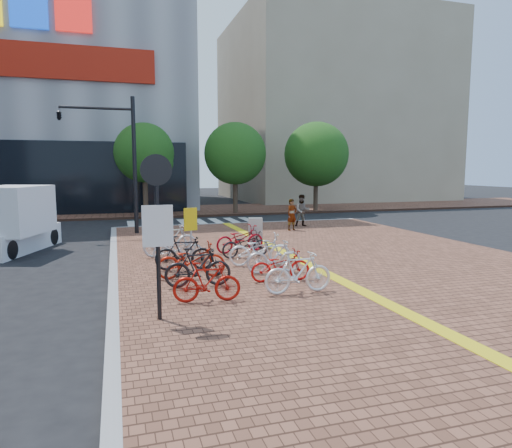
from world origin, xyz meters
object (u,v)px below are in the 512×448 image
object	(u,v)px
bike_9	(260,249)
traffic_light_pole	(101,139)
bike_7	(280,266)
bike_11	(240,239)
box_truck	(9,221)
notice_sign	(157,217)
pedestrian_a	(292,215)
bike_4	(178,248)
utility_box	(255,233)
bike_0	(207,282)
bike_2	(191,260)
bike_5	(170,240)
bike_10	(245,244)
bike_8	(274,257)
yellow_sign	(191,224)
bike_6	(298,272)
bike_3	(184,253)
bike_1	(198,267)
pedestrian_b	(302,211)

from	to	relation	value
bike_9	traffic_light_pole	bearing A→B (deg)	36.04
bike_7	traffic_light_pole	xyz separation A→B (m)	(-4.79, 10.80, 3.95)
bike_11	box_truck	distance (m)	8.99
bike_7	bike_11	size ratio (longest dim) A/B	0.87
bike_7	notice_sign	world-z (taller)	notice_sign
bike_11	pedestrian_a	world-z (taller)	pedestrian_a
bike_4	traffic_light_pole	size ratio (longest dim) A/B	0.26
bike_9	utility_box	xyz separation A→B (m)	(0.84, 3.19, 0.06)
bike_0	bike_2	xyz separation A→B (m)	(0.03, 2.40, 0.04)
pedestrian_a	notice_sign	distance (m)	14.03
bike_5	bike_10	bearing A→B (deg)	-118.22
bike_7	utility_box	world-z (taller)	utility_box
bike_4	bike_8	size ratio (longest dim) A/B	0.99
bike_9	yellow_sign	bearing A→B (deg)	57.97
bike_9	bike_10	distance (m)	1.45
bike_8	bike_9	world-z (taller)	bike_9
bike_0	bike_11	world-z (taller)	bike_11
bike_5	utility_box	world-z (taller)	utility_box
utility_box	traffic_light_pole	world-z (taller)	traffic_light_pole
bike_5	bike_6	bearing A→B (deg)	-164.88
utility_box	bike_3	bearing A→B (deg)	-135.62
bike_0	bike_1	size ratio (longest dim) A/B	0.90
bike_2	utility_box	xyz separation A→B (m)	(3.17, 4.20, 0.07)
bike_2	pedestrian_b	distance (m)	12.23
bike_4	traffic_light_pole	xyz separation A→B (m)	(-2.48, 7.27, 3.95)
bike_6	traffic_light_pole	distance (m)	13.55
bike_5	bike_7	world-z (taller)	bike_5
bike_0	bike_10	distance (m)	5.37
bike_2	bike_6	size ratio (longest dim) A/B	1.10
pedestrian_a	bike_10	bearing A→B (deg)	-142.84
bike_0	bike_11	size ratio (longest dim) A/B	0.82
bike_6	bike_7	xyz separation A→B (m)	(0.01, 1.28, -0.09)
bike_4	yellow_sign	bearing A→B (deg)	-70.75
bike_7	utility_box	distance (m)	5.36
bike_2	notice_sign	world-z (taller)	notice_sign
bike_0	pedestrian_a	distance (m)	12.54
bike_3	bike_11	bearing A→B (deg)	-34.54
bike_5	notice_sign	distance (m)	6.96
bike_6	yellow_sign	xyz separation A→B (m)	(-1.85, 4.92, 0.69)
bike_1	bike_3	distance (m)	2.05
utility_box	bike_9	bearing A→B (deg)	-104.71
bike_9	traffic_light_pole	xyz separation A→B (m)	(-4.86, 8.71, 3.87)
bike_11	bike_6	bearing A→B (deg)	167.24
notice_sign	bike_6	bearing A→B (deg)	16.04
bike_8	pedestrian_b	xyz separation A→B (m)	(5.04, 9.81, 0.34)
box_truck	bike_9	bearing A→B (deg)	-35.54
bike_0	bike_10	xyz separation A→B (m)	(2.31, 4.85, -0.01)
bike_9	yellow_sign	distance (m)	2.57
bike_3	bike_9	distance (m)	2.38
bike_10	pedestrian_b	bearing A→B (deg)	-43.31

